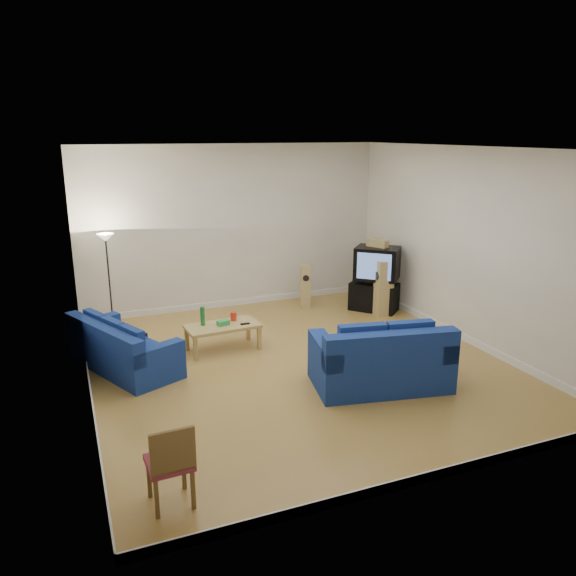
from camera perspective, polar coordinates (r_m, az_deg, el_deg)
name	(u,v)px	position (r m, az deg, el deg)	size (l,w,h in m)	color
room	(298,265)	(8.14, 1.06, 2.31)	(6.01, 6.51, 3.21)	olive
sofa_three_seat	(121,351)	(8.72, -16.60, -6.18)	(1.56, 2.10, 0.75)	navy
sofa_loveseat	(381,363)	(7.88, 9.47, -7.56)	(1.98, 1.35, 0.91)	navy
coffee_table	(223,328)	(9.10, -6.65, -4.05)	(1.20, 0.66, 0.42)	tan
bottle	(203,316)	(9.06, -8.67, -2.84)	(0.07, 0.07, 0.31)	#197233
tissue_box	(223,323)	(9.05, -6.60, -3.53)	(0.19, 0.11, 0.08)	green
red_canister	(233,316)	(9.25, -5.56, -2.89)	(0.10, 0.10, 0.14)	red
remote	(245,324)	(9.07, -4.39, -3.64)	(0.15, 0.05, 0.02)	black
tv_stand	(374,297)	(11.19, 8.72, -0.87)	(0.90, 0.50, 0.55)	black
av_receiver	(377,281)	(11.11, 9.00, 0.73)	(0.41, 0.33, 0.10)	black
television	(377,263)	(10.99, 9.04, 2.51)	(1.00, 0.99, 0.63)	black
centre_speaker	(378,243)	(10.94, 9.09, 4.53)	(0.42, 0.17, 0.15)	tan
speaker_left	(306,286)	(11.24, 1.79, 0.19)	(0.27, 0.30, 0.85)	tan
speaker_right	(384,288)	(10.85, 9.68, 0.01)	(0.34, 0.26, 1.07)	tan
floor_lamp	(107,251)	(10.20, -17.95, 3.61)	(0.30, 0.30, 1.73)	black
dining_chair	(171,461)	(5.52, -11.83, -16.86)	(0.43, 0.43, 0.87)	brown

